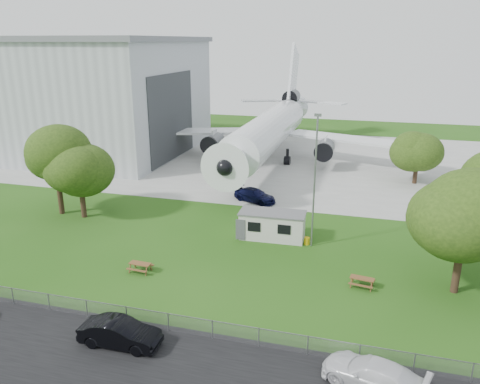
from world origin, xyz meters
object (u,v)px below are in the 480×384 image
(site_cabin, at_px, (272,225))
(picnic_east, at_px, (361,287))
(picnic_west, at_px, (141,272))
(airliner, at_px, (271,128))
(car_centre_sedan, at_px, (120,333))
(hangar, at_px, (64,93))

(site_cabin, height_order, picnic_east, site_cabin)
(site_cabin, bearing_deg, picnic_east, -40.51)
(site_cabin, distance_m, picnic_west, 13.17)
(site_cabin, xyz_separation_m, picnic_east, (8.51, -7.27, -1.31))
(airliner, bearing_deg, picnic_east, -67.61)
(car_centre_sedan, bearing_deg, site_cabin, -17.99)
(airliner, xyz_separation_m, site_cabin, (6.37, -28.85, -3.96))
(airliner, relative_size, site_cabin, 7.02)
(picnic_west, relative_size, car_centre_sedan, 0.36)
(picnic_west, bearing_deg, hangar, 134.32)
(airliner, bearing_deg, picnic_west, -93.82)
(picnic_east, relative_size, car_centre_sedan, 0.36)
(picnic_east, xyz_separation_m, car_centre_sedan, (-14.13, -11.41, 0.84))
(hangar, xyz_separation_m, car_centre_sedan, (36.72, -47.67, -8.57))
(airliner, xyz_separation_m, car_centre_sedan, (0.75, -47.53, -4.43))
(site_cabin, bearing_deg, hangar, 145.60)
(hangar, relative_size, airliner, 0.90)
(picnic_west, xyz_separation_m, picnic_east, (17.44, 2.32, 0.00))
(airliner, bearing_deg, car_centre_sedan, -89.09)
(airliner, distance_m, site_cabin, 29.80)
(car_centre_sedan, bearing_deg, hangar, 36.36)
(picnic_east, distance_m, car_centre_sedan, 18.18)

